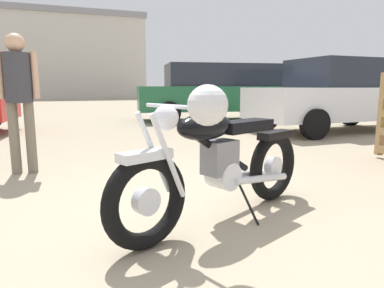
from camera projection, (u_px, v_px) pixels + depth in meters
ground_plane at (184, 215)px, 2.84m from camera, size 80.00×80.00×0.00m
vintage_motorcycle at (219, 161)px, 2.61m from camera, size 1.93×1.09×1.07m
bystander at (19, 89)px, 4.05m from camera, size 0.46×0.30×1.66m
white_estate_far at (337, 96)px, 8.03m from camera, size 4.29×2.11×1.67m
pale_sedan_back at (217, 90)px, 10.81m from camera, size 4.88×2.39×1.74m
industrial_building at (25, 59)px, 34.35m from camera, size 22.28×14.95×7.68m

